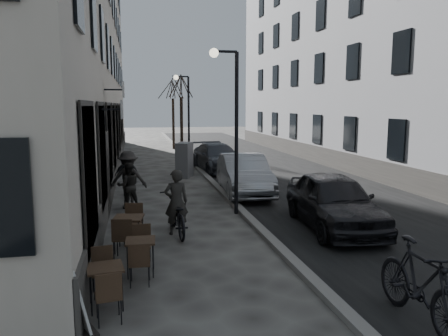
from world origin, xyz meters
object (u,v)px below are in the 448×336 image
object	(u,v)px
tree_near	(181,85)
utility_cabinet	(184,160)
bicycle	(176,214)
car_far	(218,157)
bistro_set_c	(129,230)
bistro_set_a	(106,283)
pedestrian_mid	(128,179)
pedestrian_far	(127,175)
streetlamp_far	(186,109)
pedestrian_near	(128,186)
tree_far	(173,88)
car_near	(334,201)
sign_board	(77,304)
car_mid	(244,174)
streetlamp_near	(231,113)
bistro_set_b	(141,253)
moped	(421,284)

from	to	relation	value
tree_near	utility_cabinet	bearing A→B (deg)	-95.24
tree_near	bicycle	bearing A→B (deg)	-96.64
car_far	utility_cabinet	bearing A→B (deg)	-145.34
tree_near	bistro_set_c	size ratio (longest dim) A/B	3.39
bistro_set_a	pedestrian_mid	size ratio (longest dim) A/B	0.79
tree_near	pedestrian_far	distance (m)	12.48
streetlamp_far	pedestrian_near	size ratio (longest dim) A/B	3.30
tree_near	utility_cabinet	distance (m)	8.57
pedestrian_near	car_far	bearing A→B (deg)	-128.48
tree_far	bistro_set_a	bearing A→B (deg)	-97.52
pedestrian_mid	car_near	world-z (taller)	pedestrian_mid
sign_board	car_mid	bearing A→B (deg)	37.47
streetlamp_near	sign_board	distance (m)	8.10
bistro_set_c	pedestrian_far	xyz separation A→B (m)	(-0.13, 6.53, 0.28)
bistro_set_b	bicycle	world-z (taller)	bicycle
sign_board	pedestrian_near	xyz separation A→B (m)	(0.68, 8.00, 0.34)
tree_far	pedestrian_far	bearing A→B (deg)	-100.79
streetlamp_near	car_near	world-z (taller)	streetlamp_near
tree_near	car_near	bearing A→B (deg)	-82.01
streetlamp_far	car_far	distance (m)	4.07
streetlamp_far	bicycle	xyz separation A→B (m)	(-1.89, -13.82, -2.63)
streetlamp_near	utility_cabinet	size ratio (longest dim) A/B	3.09
streetlamp_far	pedestrian_far	xyz separation A→B (m)	(-3.24, -8.39, -2.38)
pedestrian_near	streetlamp_far	bearing A→B (deg)	-114.73
car_mid	car_near	bearing A→B (deg)	-71.55
tree_near	pedestrian_mid	bearing A→B (deg)	-103.77
bistro_set_b	car_mid	xyz separation A→B (m)	(4.04, 7.45, 0.32)
utility_cabinet	pedestrian_mid	bearing A→B (deg)	-92.77
bistro_set_c	pedestrian_near	size ratio (longest dim) A/B	1.09
tree_far	moped	bearing A→B (deg)	-87.38
car_near	car_mid	bearing A→B (deg)	109.42
streetlamp_far	moped	distance (m)	19.64
tree_near	bistro_set_c	world-z (taller)	tree_near
pedestrian_near	moped	world-z (taller)	pedestrian_near
streetlamp_far	pedestrian_mid	size ratio (longest dim) A/B	2.70
sign_board	car_far	xyz separation A→B (m)	(5.14, 15.61, 0.27)
pedestrian_near	pedestrian_far	bearing A→B (deg)	-96.00
pedestrian_far	bistro_set_b	bearing A→B (deg)	-98.41
bistro_set_c	utility_cabinet	distance (m)	10.59
car_near	sign_board	bearing A→B (deg)	-139.53
streetlamp_near	tree_near	distance (m)	15.08
pedestrian_mid	car_mid	world-z (taller)	pedestrian_mid
bicycle	pedestrian_far	xyz separation A→B (m)	(-1.36, 5.43, 0.24)
bistro_set_a	bistro_set_c	bearing A→B (deg)	74.89
pedestrian_near	utility_cabinet	bearing A→B (deg)	-121.15
tree_far	car_mid	world-z (taller)	tree_far
bistro_set_b	pedestrian_mid	xyz separation A→B (m)	(-0.30, 6.25, 0.50)
pedestrian_far	car_far	xyz separation A→B (m)	(4.54, 5.41, -0.08)
streetlamp_far	utility_cabinet	size ratio (longest dim) A/B	3.09
bistro_set_a	sign_board	world-z (taller)	sign_board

